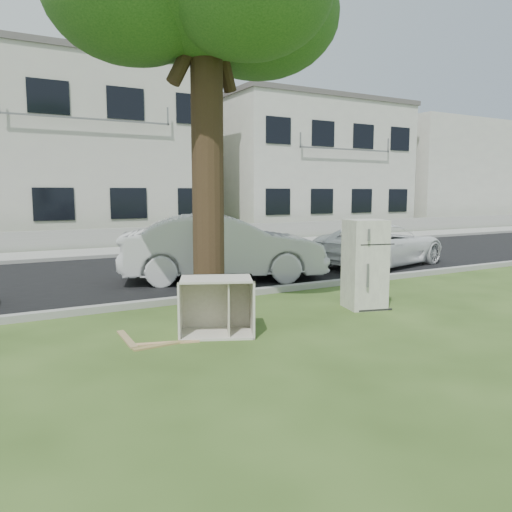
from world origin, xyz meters
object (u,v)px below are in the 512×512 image
cabinet (216,306)px  car_right (381,245)px  car_center (223,247)px  fridge (365,264)px

cabinet → car_right: car_right is taller
car_center → cabinet: bearing=172.8°
fridge → cabinet: fridge is taller
fridge → car_center: fridge is taller
fridge → car_right: (3.86, 3.68, -0.19)m
fridge → cabinet: (-2.97, -0.24, -0.37)m
car_right → cabinet: bearing=105.9°
car_center → car_right: (4.82, -0.06, -0.17)m
fridge → car_center: size_ratio=0.34×
fridge → car_right: fridge is taller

